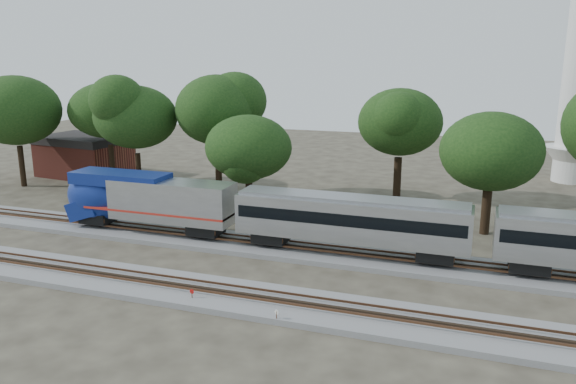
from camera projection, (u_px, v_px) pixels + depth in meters
name	position (u px, v px, depth m)	size (l,w,h in m)	color
ground	(216.00, 272.00, 41.47)	(160.00, 160.00, 0.00)	#383328
track_far	(248.00, 244.00, 46.93)	(160.00, 5.00, 0.73)	slate
track_near	(189.00, 290.00, 37.75)	(160.00, 5.00, 0.73)	slate
switch_stand_red	(192.00, 294.00, 36.09)	(0.31, 0.06, 0.96)	#512D19
switch_stand_white	(277.00, 315.00, 33.21)	(0.29, 0.15, 0.95)	#512D19
switch_lever	(296.00, 320.00, 33.57)	(0.50, 0.30, 0.30)	#512D19
brick_building	(85.00, 155.00, 74.42)	(11.91, 9.06, 5.32)	maroon
tree_0	(16.00, 110.00, 66.61)	(9.39, 9.39, 13.24)	black
tree_1	(108.00, 110.00, 68.05)	(9.25, 9.25, 13.04)	black
tree_2	(135.00, 117.00, 62.57)	(9.03, 9.03, 12.73)	black
tree_3	(217.00, 110.00, 61.48)	(9.95, 9.95, 14.03)	black
tree_4	(248.00, 147.00, 54.86)	(6.96, 6.96, 9.82)	black
tree_5	(400.00, 122.00, 61.15)	(8.65, 8.65, 12.20)	black
tree_6	(491.00, 152.00, 48.67)	(7.60, 7.60, 10.72)	black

